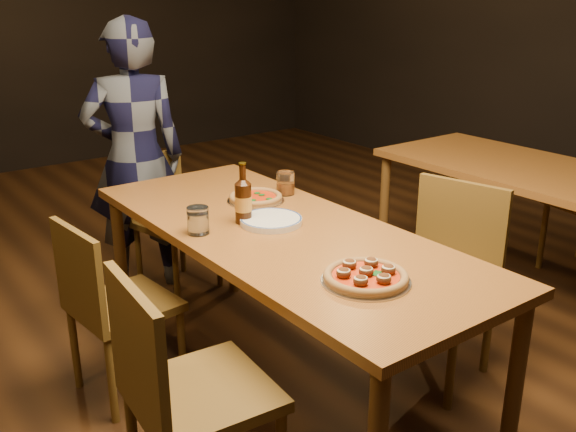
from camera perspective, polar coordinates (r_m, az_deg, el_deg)
ground at (r=3.01m, az=-0.59°, el=-14.63°), size 9.00×9.00×0.00m
table_main at (r=2.69m, az=-0.64°, el=-2.56°), size 0.80×2.00×0.75m
table_right at (r=3.78m, az=22.60°, el=2.50°), size 0.80×2.00×0.75m
chair_main_nw at (r=2.16m, az=-7.65°, el=-15.16°), size 0.47×0.47×0.93m
chair_main_sw at (r=2.85m, az=-14.38°, el=-7.51°), size 0.43×0.43×0.84m
chair_main_e at (r=2.92m, az=13.06°, el=-5.82°), size 0.52×0.52×0.93m
chair_end at (r=3.77m, az=-9.83°, el=-0.52°), size 0.47×0.47×0.83m
pizza_meatball at (r=2.19m, az=6.94°, el=-5.33°), size 0.31×0.31×0.06m
pizza_margherita at (r=3.00m, az=-2.89°, el=1.64°), size 0.27×0.27×0.04m
plate_stack at (r=2.72m, az=-1.52°, el=-0.41°), size 0.26×0.26×0.03m
beer_bottle at (r=2.71m, az=-4.00°, el=1.26°), size 0.07×0.07×0.26m
water_glass at (r=2.62m, az=-8.00°, el=-0.39°), size 0.09×0.09×0.11m
amber_glass at (r=3.10m, az=-0.23°, el=2.93°), size 0.09×0.09×0.11m
diner at (r=3.77m, az=-13.46°, el=5.04°), size 0.66×0.55×1.56m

